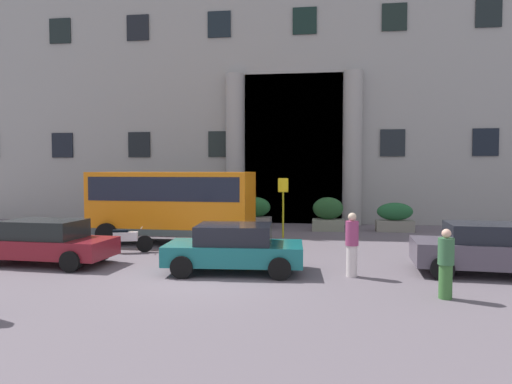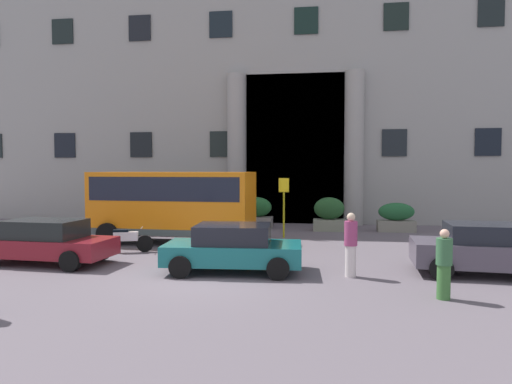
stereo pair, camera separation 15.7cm
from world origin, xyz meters
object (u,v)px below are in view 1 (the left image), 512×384
pedestrian_woman_with_bag (446,264)px  bus_stop_sign (283,201)px  parked_sedan_far (488,249)px  parked_sedan_second (44,242)px  hedge_planter_west (328,215)px  hedge_planter_far_west (126,213)px  orange_minibus (172,201)px  hedge_planter_entrance_right (193,213)px  hedge_planter_east (395,218)px  parked_hatchback_near (234,248)px  motorcycle_far_end (124,240)px  hedge_planter_far_east (255,213)px  pedestrian_child_trailing (352,244)px

pedestrian_woman_with_bag → bus_stop_sign: bearing=69.1°
parked_sedan_far → parked_sedan_second: bearing=-174.2°
hedge_planter_west → pedestrian_woman_with_bag: (2.38, -11.56, 0.02)m
hedge_planter_far_west → pedestrian_woman_with_bag: 17.45m
orange_minibus → hedge_planter_far_west: size_ratio=3.30×
hedge_planter_far_west → hedge_planter_entrance_right: bearing=1.3°
hedge_planter_far_west → hedge_planter_east: 13.59m
bus_stop_sign → parked_hatchback_near: bus_stop_sign is taller
orange_minibus → motorcycle_far_end: 2.79m
hedge_planter_far_west → parked_sedan_second: hedge_planter_far_west is taller
hedge_planter_west → pedestrian_woman_with_bag: bearing=-78.4°
parked_sedan_far → hedge_planter_far_east: bearing=134.3°
bus_stop_sign → hedge_planter_entrance_right: 5.73m
parked_sedan_far → pedestrian_child_trailing: bearing=-164.6°
parked_sedan_far → pedestrian_woman_with_bag: size_ratio=2.59×
hedge_planter_far_west → motorcycle_far_end: (3.05, -7.22, -0.26)m
hedge_planter_far_west → orange_minibus: bearing=-50.4°
bus_stop_sign → parked_sedan_far: 8.92m
pedestrian_woman_with_bag → orange_minibus: bearing=94.7°
orange_minibus → pedestrian_woman_with_bag: 11.13m
pedestrian_woman_with_bag → hedge_planter_west: bearing=54.8°
orange_minibus → hedge_planter_east: bearing=29.5°
hedge_planter_east → parked_sedan_far: 9.05m
parked_sedan_second → motorcycle_far_end: parked_sedan_second is taller
orange_minibus → hedge_planter_entrance_right: 5.16m
hedge_planter_far_east → pedestrian_child_trailing: (4.06, -10.23, 0.14)m
motorcycle_far_end → pedestrian_woman_with_bag: bearing=-41.0°
hedge_planter_west → parked_sedan_second: bearing=-134.6°
orange_minibus → hedge_planter_east: (9.48, 4.76, -1.03)m
parked_hatchback_near → motorcycle_far_end: bearing=147.3°
orange_minibus → pedestrian_child_trailing: size_ratio=3.67×
parked_hatchback_near → parked_sedan_second: parked_sedan_second is taller
motorcycle_far_end → parked_sedan_second: bearing=-142.0°
hedge_planter_far_east → motorcycle_far_end: (-3.71, -7.53, -0.30)m
hedge_planter_west → pedestrian_child_trailing: 9.63m
parked_sedan_second → pedestrian_child_trailing: pedestrian_child_trailing is taller
hedge_planter_far_west → pedestrian_woman_with_bag: size_ratio=1.22×
hedge_planter_entrance_right → parked_sedan_second: size_ratio=0.38×
parked_sedan_far → parked_hatchback_near: bearing=-171.0°
orange_minibus → hedge_planter_west: (6.31, 4.65, -0.92)m
hedge_planter_far_east → motorcycle_far_end: 8.40m
bus_stop_sign → hedge_planter_far_west: 8.94m
hedge_planter_west → parked_hatchback_near: size_ratio=0.40×
bus_stop_sign → parked_sedan_second: 9.68m
hedge_planter_far_east → motorcycle_far_end: size_ratio=0.86×
hedge_planter_east → motorcycle_far_end: 12.66m
parked_sedan_second → pedestrian_woman_with_bag: 11.66m
hedge_planter_entrance_right → motorcycle_far_end: bearing=-94.2°
hedge_planter_far_west → parked_hatchback_near: (7.49, -9.75, -0.01)m
orange_minibus → hedge_planter_east: 10.65m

